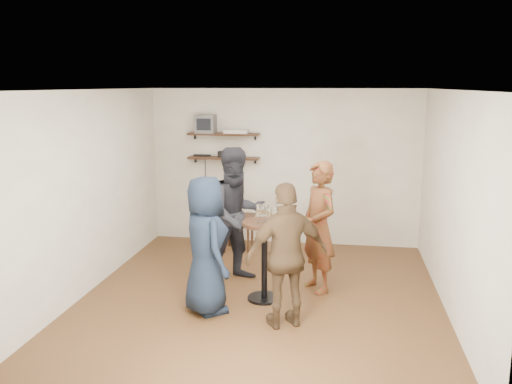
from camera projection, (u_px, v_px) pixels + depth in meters
room at (261, 197)px, 6.65m from camera, size 4.58×5.08×2.68m
shelf_upper at (223, 134)px, 9.00m from camera, size 1.20×0.25×0.04m
shelf_lower at (224, 158)px, 9.08m from camera, size 1.20×0.25×0.04m
crt_monitor at (206, 124)px, 9.01m from camera, size 0.32×0.30×0.30m
dvd_deck at (237, 131)px, 8.95m from camera, size 0.40×0.24×0.06m
radio at (225, 154)px, 9.06m from camera, size 0.22×0.10×0.10m
power_strip at (202, 155)px, 9.18m from camera, size 0.30×0.05×0.03m
side_table at (238, 221)px, 8.77m from camera, size 0.49×0.49×0.58m
vase_lilies at (238, 198)px, 8.70m from camera, size 0.19×0.19×0.94m
drinks_table at (264, 250)px, 6.70m from camera, size 0.55×0.55×1.01m
wine_glass_fl at (259, 210)px, 6.58m from camera, size 0.07×0.07×0.22m
wine_glass_fr at (270, 213)px, 6.57m from camera, size 0.06×0.06×0.18m
wine_glass_bl at (264, 211)px, 6.66m from camera, size 0.06×0.06×0.19m
wine_glass_br at (267, 211)px, 6.63m from camera, size 0.07×0.07×0.20m
person_plaid at (319, 227)px, 6.99m from camera, size 0.69×0.75×1.71m
person_dark at (237, 215)px, 7.33m from camera, size 1.14×1.10×1.84m
person_navy at (205, 245)px, 6.32m from camera, size 0.89×0.95×1.63m
person_brown at (287, 256)px, 5.94m from camera, size 1.03×0.79×1.63m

